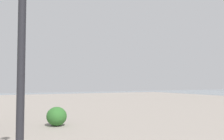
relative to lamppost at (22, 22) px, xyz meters
name	(u,v)px	position (x,y,z in m)	size (l,w,h in m)	color
lamppost	(22,22)	(0.00, 0.00, 0.00)	(0.98, 0.28, 4.25)	#232328
shrub_round	(57,116)	(5.08, -1.95, -2.44)	(0.88, 0.79, 0.74)	#2D6628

